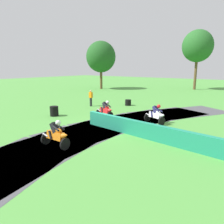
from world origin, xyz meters
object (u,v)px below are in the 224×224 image
Objects in this scene: motorcycle_chase_red at (106,110)px; tire_stack_mid_a at (54,111)px; tire_stack_near at (128,103)px; motorcycle_trailing_orange at (57,134)px; track_marshal at (91,98)px; motorcycle_lead_white at (156,114)px; traffic_cone at (191,141)px.

motorcycle_chase_red is 4.26m from tire_stack_mid_a.
motorcycle_chase_red is 5.87m from tire_stack_near.
motorcycle_trailing_orange is 2.10× the size of tire_stack_mid_a.
tire_stack_near is at bearing 43.06° from track_marshal.
motorcycle_lead_white reaches higher than traffic_cone.
tire_stack_mid_a is at bearing 179.57° from traffic_cone.
motorcycle_lead_white is at bearing -14.93° from track_marshal.
tire_stack_near is 3.84m from track_marshal.
traffic_cone is at bearing -23.88° from track_marshal.
motorcycle_lead_white is 7.42m from motorcycle_trailing_orange.
motorcycle_trailing_orange is at bearing -37.09° from tire_stack_mid_a.
track_marshal reaches higher than motorcycle_trailing_orange.
tire_stack_near is 11.72m from traffic_cone.
motorcycle_chase_red is 5.32m from track_marshal.
motorcycle_trailing_orange is (-1.91, -7.17, 0.01)m from motorcycle_lead_white.
motorcycle_chase_red is 3.90× the size of traffic_cone.
track_marshal is at bearing 156.12° from traffic_cone.
tire_stack_mid_a is 10.97m from traffic_cone.
track_marshal reaches higher than traffic_cone.
tire_stack_near is 1.38× the size of traffic_cone.
motorcycle_lead_white is 7.27m from tire_stack_near.
tire_stack_near is (-5.46, 4.80, -0.35)m from motorcycle_lead_white.
motorcycle_chase_red reaches higher than motorcycle_lead_white.
motorcycle_lead_white is at bearing 20.52° from tire_stack_mid_a.
motorcycle_chase_red is 1.05× the size of track_marshal.
track_marshal is at bearing 145.10° from motorcycle_chase_red.
motorcycle_trailing_orange reaches higher than traffic_cone.
motorcycle_lead_white is at bearing 138.78° from traffic_cone.
track_marshal reaches higher than tire_stack_mid_a.
motorcycle_trailing_orange reaches higher than motorcycle_chase_red.
tire_stack_mid_a is at bearing 142.91° from motorcycle_trailing_orange.
motorcycle_lead_white is 4.47m from traffic_cone.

